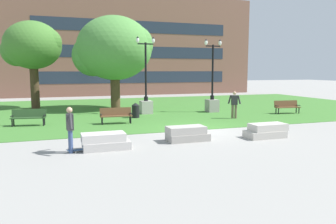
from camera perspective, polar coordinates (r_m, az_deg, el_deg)
name	(u,v)px	position (r m, az deg, el deg)	size (l,w,h in m)	color
ground_plane	(199,130)	(16.83, 5.35, -3.18)	(140.00, 140.00, 0.00)	gray
grass_lawn	(147,108)	(26.17, -3.69, 0.62)	(40.00, 20.00, 0.02)	#3D752D
concrete_block_center	(105,142)	(12.95, -10.91, -5.07)	(1.84, 0.90, 0.64)	#BCB7B2
concrete_block_left	(187,134)	(14.25, 3.31, -3.82)	(1.81, 0.90, 0.64)	#9E9991
concrete_block_right	(266,131)	(15.58, 16.72, -3.16)	(1.88, 0.90, 0.64)	#B2ADA3
person_skateboarder	(70,127)	(12.62, -16.70, -2.53)	(0.26, 1.12, 1.71)	#384C7A
skateboard	(81,149)	(12.83, -14.98, -6.33)	(1.04, 0.42, 0.14)	#2D4C75
park_bench_near_left	(116,115)	(18.89, -9.04, -0.44)	(1.83, 0.63, 0.90)	brown
park_bench_near_right	(29,116)	(19.53, -23.09, -0.68)	(1.86, 0.78, 0.90)	#284723
park_bench_far_left	(287,106)	(24.52, 19.99, 0.98)	(1.85, 0.72, 0.90)	brown
lamp_post_left	(146,98)	(22.90, -3.85, 2.37)	(1.32, 0.80, 5.31)	#ADA89E
lamp_post_right	(212,97)	(24.06, 7.70, 2.53)	(1.32, 0.80, 5.23)	gray
tree_far_right	(32,46)	(28.15, -22.61, 10.52)	(4.61, 4.39, 6.84)	#42301E
tree_near_left	(113,49)	(25.93, -9.47, 10.75)	(6.05, 5.76, 7.16)	#4C3823
trash_bin	(136,110)	(21.06, -5.66, 0.32)	(0.49, 0.49, 0.96)	black
person_bystander_near_lawn	(234,103)	(21.03, 11.48, 1.51)	(0.73, 0.55, 1.71)	brown
building_facade_distant	(135,45)	(40.78, -5.73, 11.56)	(31.15, 1.03, 12.21)	brown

